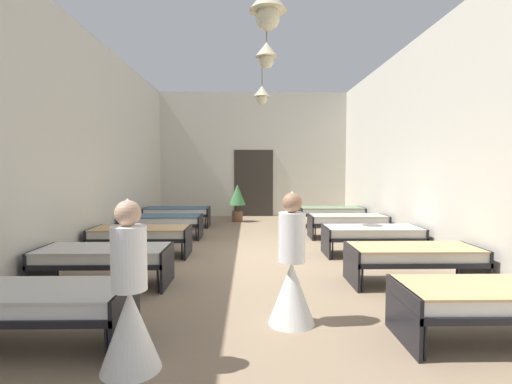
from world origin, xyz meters
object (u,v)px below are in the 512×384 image
Objects in this scene: nurse_near_aisle at (130,310)px; potted_plant at (237,198)px; bed_right_row_0 at (495,299)px; bed_right_row_2 at (372,233)px; bed_left_row_3 at (163,221)px; bed_right_row_3 at (348,220)px; nurse_mid_aisle at (292,277)px; bed_left_row_4 at (177,212)px; bed_left_row_2 at (141,234)px; bed_right_row_1 at (413,255)px; bed_left_row_1 at (104,256)px; bed_left_row_0 at (30,302)px; bed_right_row_4 at (331,212)px.

nurse_near_aisle reaches higher than potted_plant.
bed_right_row_2 is (0.00, 3.80, 0.00)m from bed_right_row_0.
bed_right_row_0 and bed_right_row_2 have the same top height.
bed_right_row_0 is at bearing 136.04° from nurse_near_aisle.
bed_right_row_2 is 1.00× the size of bed_left_row_3.
potted_plant is at bearing 134.08° from bed_right_row_3.
nurse_mid_aisle is 1.22× the size of potted_plant.
bed_right_row_2 is 3.86m from nurse_mid_aisle.
nurse_near_aisle is at bearing -79.70° from bed_left_row_3.
bed_left_row_4 is (0.00, 1.90, 0.00)m from bed_left_row_3.
bed_right_row_1 is at bearing -22.45° from bed_left_row_2.
potted_plant is at bearing 59.15° from bed_left_row_3.
bed_right_row_0 is 1.28× the size of nurse_mid_aisle.
potted_plant reaches higher than bed_left_row_1.
bed_left_row_1 is 1.00× the size of bed_left_row_4.
potted_plant is at bearing 156.78° from nurse_mid_aisle.
nurse_near_aisle reaches higher than bed_right_row_1.
bed_right_row_2 is (0.00, 1.90, 0.00)m from bed_right_row_1.
bed_left_row_0 is 1.00× the size of bed_left_row_1.
bed_right_row_4 is (4.60, 5.70, 0.00)m from bed_left_row_1.
bed_left_row_4 is (-4.60, 1.90, 0.00)m from bed_right_row_3.
bed_right_row_2 is (4.60, 3.80, 0.00)m from bed_left_row_0.
bed_left_row_4 is at bearing 157.55° from bed_right_row_3.
nurse_mid_aisle is (-1.98, -1.41, 0.09)m from bed_right_row_1.
nurse_near_aisle is at bearing -75.28° from bed_left_row_2.
bed_left_row_0 is at bearing -128.90° from bed_right_row_3.
bed_right_row_4 is (0.00, 7.60, 0.00)m from bed_right_row_0.
bed_left_row_2 and bed_left_row_3 have the same top height.
bed_right_row_0 is 7.60m from bed_right_row_4.
nurse_near_aisle is (1.12, -0.47, 0.09)m from bed_left_row_0.
nurse_near_aisle is 1.77m from nurse_mid_aisle.
bed_left_row_0 is 7.32m from bed_right_row_3.
bed_right_row_1 is at bearing 22.45° from bed_left_row_0.
bed_left_row_1 is at bearing -90.00° from bed_left_row_3.
bed_right_row_1 is at bearing 0.00° from bed_left_row_1.
bed_left_row_2 is 1.56× the size of potted_plant.
bed_left_row_2 is at bearing 90.00° from bed_left_row_0.
nurse_mid_aisle is (1.50, 0.95, 0.00)m from nurse_near_aisle.
nurse_near_aisle reaches higher than bed_right_row_2.
nurse_mid_aisle is at bearing 10.56° from bed_left_row_0.
potted_plant reaches higher than bed_right_row_4.
bed_left_row_0 is at bearing -90.00° from bed_left_row_2.
bed_left_row_3 is at bearing -131.28° from nurse_near_aisle.
bed_left_row_1 and bed_left_row_4 have the same top height.
bed_right_row_1 is 1.00× the size of bed_left_row_3.
bed_left_row_1 is 1.56× the size of potted_plant.
bed_left_row_4 is at bearing -149.41° from potted_plant.
bed_left_row_3 is 1.90m from bed_left_row_4.
bed_left_row_3 is 1.56× the size of potted_plant.
bed_left_row_0 is 1.00× the size of bed_right_row_3.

